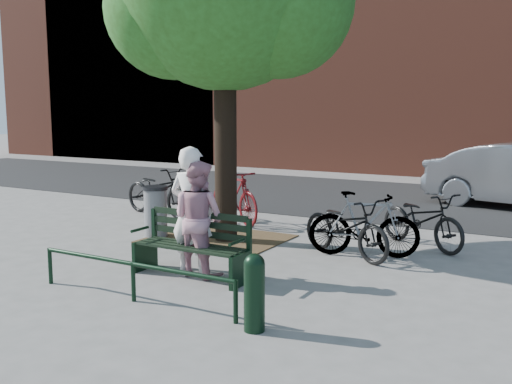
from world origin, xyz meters
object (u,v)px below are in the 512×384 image
Objects in this scene: bollard at (254,290)px; litter_bin at (156,211)px; park_bench at (193,243)px; person_left at (192,211)px; person_right at (198,218)px; bicycle_c at (346,227)px.

litter_bin is at bearing 141.66° from bollard.
person_left reaches higher than park_bench.
bollard is at bearing 145.25° from person_right.
person_left is 0.15m from person_right.
bicycle_c reaches higher than litter_bin.
person_left reaches higher than bollard.
person_right is at bearing 140.62° from bollard.
bicycle_c is at bearing 94.62° from bollard.
park_bench is at bearing 132.88° from person_left.
bicycle_c reaches higher than bollard.
park_bench reaches higher than litter_bin.
park_bench is at bearing 65.08° from person_right.
park_bench is 1.04× the size of person_right.
litter_bin reaches higher than bollard.
person_left is at bearing 4.63° from person_right.
bicycle_c is (3.63, 0.39, 0.01)m from litter_bin.
person_left is 1.93× the size of litter_bin.
person_right is 2.55m from bicycle_c.
person_right is at bearing 60.45° from park_bench.
bollard is at bearing 139.23° from person_left.
bicycle_c is (1.58, 2.05, -0.44)m from person_left.
person_right is (0.04, 0.07, 0.36)m from park_bench.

